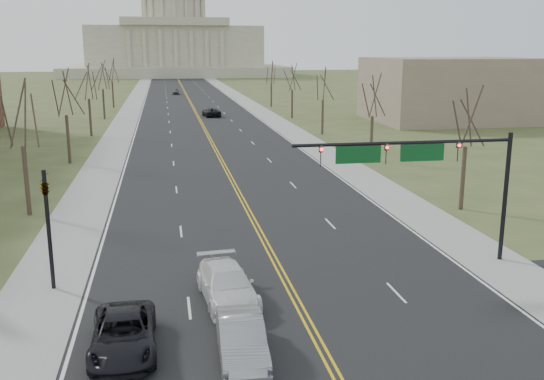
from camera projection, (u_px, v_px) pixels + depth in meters
name	position (u px, v px, depth m)	size (l,w,h in m)	color
road	(192.00, 105.00, 124.38)	(20.00, 380.00, 0.01)	black
cross_road	(317.00, 339.00, 24.74)	(120.00, 14.00, 0.01)	black
sidewalk_left	(132.00, 106.00, 122.32)	(4.00, 380.00, 0.03)	gray
sidewalk_right	(250.00, 104.00, 126.43)	(4.00, 380.00, 0.03)	gray
center_line	(192.00, 105.00, 124.38)	(0.42, 380.00, 0.01)	gold
edge_line_left	(143.00, 106.00, 122.70)	(0.15, 380.00, 0.01)	silver
edge_line_right	(239.00, 105.00, 126.05)	(0.15, 380.00, 0.01)	silver
capitol	(175.00, 41.00, 255.16)	(90.00, 60.00, 50.00)	beige
signal_mast	(421.00, 162.00, 31.88)	(12.12, 0.44, 7.20)	black
signal_left	(48.00, 216.00, 29.10)	(0.32, 0.36, 6.00)	black
tree_r_0	(467.00, 121.00, 43.13)	(3.74, 3.74, 8.50)	#392A22
tree_l_0	(20.00, 117.00, 41.57)	(3.96, 3.96, 9.00)	#392A22
tree_r_1	(373.00, 98.00, 62.30)	(3.74, 3.74, 8.50)	#392A22
tree_l_1	(65.00, 95.00, 60.73)	(3.96, 3.96, 9.00)	#392A22
tree_r_2	(323.00, 86.00, 81.46)	(3.74, 3.74, 8.50)	#392A22
tree_l_2	(88.00, 84.00, 79.89)	(3.96, 3.96, 9.00)	#392A22
tree_r_3	(292.00, 79.00, 100.62)	(3.74, 3.74, 8.50)	#392A22
tree_l_3	(102.00, 77.00, 99.05)	(3.96, 3.96, 9.00)	#392A22
tree_r_4	(271.00, 74.00, 119.78)	(3.74, 3.74, 8.50)	#392A22
tree_l_4	(112.00, 72.00, 118.21)	(3.96, 3.96, 9.00)	#392A22
bldg_right_mass	(451.00, 90.00, 97.50)	(25.00, 20.00, 10.00)	#7E6A5A
car_sb_inner_lead	(242.00, 339.00, 22.99)	(1.72, 4.93, 1.62)	gray
car_sb_outer_lead	(123.00, 334.00, 23.54)	(2.49, 5.40, 1.50)	black
car_sb_inner_second	(227.00, 285.00, 28.26)	(2.30, 5.67, 1.64)	silver
car_far_nb	(211.00, 112.00, 104.34)	(2.51, 5.44, 1.51)	black
car_far_sb	(176.00, 91.00, 153.26)	(1.71, 4.25, 1.45)	#55575E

